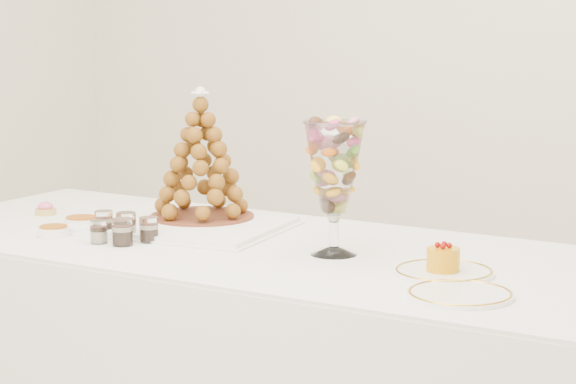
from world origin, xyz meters
The scene contains 14 objects.
lace_tray centered at (-0.46, 0.33, 0.84)m, with size 0.57×0.43×0.02m, color white.
macaron_vase centered at (0.09, 0.27, 1.06)m, with size 0.16×0.16×0.35m.
cake_plate centered at (0.43, 0.22, 0.84)m, with size 0.24×0.24×0.01m, color white.
spare_plate centered at (0.54, 0.04, 0.84)m, with size 0.24×0.24×0.01m, color white.
pink_tart centered at (-0.95, 0.28, 0.85)m, with size 0.07×0.07×0.04m.
verrine_a centered at (-0.59, 0.14, 0.87)m, with size 0.05×0.05×0.07m, color white.
verrine_b centered at (-0.50, 0.13, 0.87)m, with size 0.06×0.06×0.07m, color white.
verrine_c centered at (-0.42, 0.13, 0.87)m, with size 0.05×0.05×0.07m, color white.
verrine_d centered at (-0.53, 0.05, 0.87)m, with size 0.05×0.05×0.06m, color white.
verrine_e centered at (-0.45, 0.06, 0.87)m, with size 0.06×0.06×0.07m, color white.
ramekin_back centered at (-0.71, 0.18, 0.85)m, with size 0.10×0.10×0.03m, color white.
ramekin_front centered at (-0.69, 0.05, 0.85)m, with size 0.09×0.09×0.03m, color white.
croquembouche centered at (-0.45, 0.43, 1.04)m, with size 0.31×0.31×0.39m.
mousse_cake centered at (0.43, 0.21, 0.88)m, with size 0.08×0.08×0.07m.
Camera 1 is at (1.50, -2.23, 1.49)m, focal length 70.00 mm.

